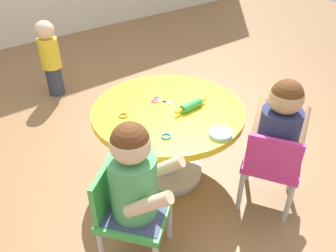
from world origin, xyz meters
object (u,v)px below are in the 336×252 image
child_chair_right (272,163)px  seated_child_right (280,125)px  seated_child_left (134,175)px  child_chair_left (128,210)px  craft_scissors (159,101)px  craft_table (168,125)px  rolling_pin (191,105)px  toddler_standing (50,57)px

child_chair_right → seated_child_right: size_ratio=1.05×
seated_child_left → child_chair_right: 0.82m
child_chair_left → craft_scissors: child_chair_left is taller
craft_table → rolling_pin: bearing=-43.2°
craft_table → toddler_standing: toddler_standing is taller
seated_child_left → toddler_standing: 1.92m
child_chair_left → child_chair_right: (0.79, -0.21, 0.00)m
craft_table → child_chair_left: (-0.52, -0.35, -0.07)m
craft_table → toddler_standing: size_ratio=1.32×
craft_table → craft_scissors: craft_scissors is taller
seated_child_right → craft_scissors: seated_child_right is taller
child_chair_right → seated_child_right: seated_child_right is taller
seated_child_left → toddler_standing: size_ratio=0.76×
seated_child_left → rolling_pin: bearing=26.3°
child_chair_right → toddler_standing: toddler_standing is taller
seated_child_left → child_chair_right: (0.77, -0.18, -0.23)m
seated_child_left → child_chair_right: bearing=-13.0°
child_chair_right → craft_scissors: 0.73m
seated_child_left → seated_child_right: size_ratio=1.00×
seated_child_right → child_chair_right: bearing=-150.6°
toddler_standing → seated_child_right: bearing=-78.1°
seated_child_right → craft_table: bearing=119.8°
craft_table → rolling_pin: 0.20m
rolling_pin → craft_scissors: rolling_pin is taller
child_chair_right → craft_table: bearing=116.2°
seated_child_left → seated_child_right: (0.80, -0.16, 0.00)m
craft_table → seated_child_left: bearing=-142.1°
child_chair_left → seated_child_left: (0.02, -0.03, 0.23)m
toddler_standing → craft_scissors: size_ratio=4.73×
craft_table → seated_child_right: size_ratio=1.73×
child_chair_left → craft_scissors: bearing=40.3°
craft_table → toddler_standing: (-0.12, 1.49, -0.02)m
rolling_pin → child_chair_right: bearing=-69.2°
seated_child_left → toddler_standing: bearing=78.7°
craft_table → child_chair_left: bearing=-145.8°
seated_child_left → craft_scissors: size_ratio=3.59×
child_chair_left → seated_child_right: 0.88m
craft_table → rolling_pin: size_ratio=3.83×
child_chair_right → seated_child_right: 0.23m
craft_table → seated_child_left: seated_child_left is taller
child_chair_left → seated_child_left: seated_child_left is taller
craft_table → child_chair_right: 0.63m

